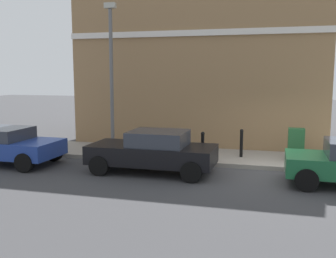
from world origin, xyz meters
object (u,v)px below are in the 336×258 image
object	(u,v)px
lamppost	(111,71)
bollard_far_kerb	(203,145)
car_blue	(0,144)
car_black	(153,151)
utility_cabinet	(296,146)
bollard_near_cabinet	(241,142)

from	to	relation	value
lamppost	bollard_far_kerb	bearing A→B (deg)	-102.35
car_blue	lamppost	distance (m)	4.88
car_black	utility_cabinet	distance (m)	5.13
bollard_far_kerb	bollard_near_cabinet	bearing A→B (deg)	-50.95
lamppost	utility_cabinet	bearing A→B (deg)	-89.15
bollard_far_kerb	utility_cabinet	bearing A→B (deg)	-73.72
bollard_near_cabinet	bollard_far_kerb	world-z (taller)	same
car_blue	utility_cabinet	xyz separation A→B (m)	(2.60, -10.23, -0.01)
bollard_near_cabinet	bollard_far_kerb	bearing A→B (deg)	129.05
bollard_near_cabinet	lamppost	size ratio (longest dim) A/B	0.18
car_black	car_blue	size ratio (longest dim) A/B	0.94
bollard_near_cabinet	lamppost	bearing A→B (deg)	92.31
car_black	bollard_near_cabinet	bearing A→B (deg)	-135.38
car_black	utility_cabinet	world-z (taller)	car_black
car_blue	utility_cabinet	bearing A→B (deg)	-165.03
utility_cabinet	bollard_far_kerb	distance (m)	3.31
bollard_far_kerb	lamppost	distance (m)	4.65
car_black	bollard_far_kerb	xyz separation A→B (m)	(1.50, -1.35, -0.01)
bollard_far_kerb	lamppost	bearing A→B (deg)	77.65
bollard_near_cabinet	car_blue	bearing A→B (deg)	107.96
car_blue	bollard_far_kerb	world-z (taller)	car_blue
car_black	bollard_near_cabinet	world-z (taller)	car_black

